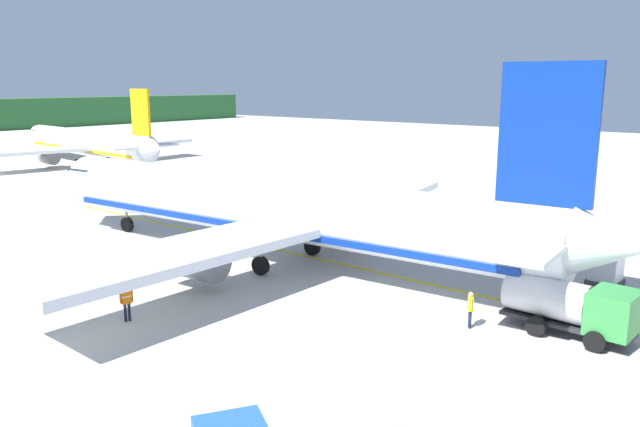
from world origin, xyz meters
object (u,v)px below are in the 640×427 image
Objects in this scene: service_truck_catering at (571,305)px; crew_marshaller at (470,307)px; airliner_foreground at (275,209)px; crew_loader_left at (127,300)px; cargo_container_near at (606,269)px; airliner_mid_apron at (89,143)px.

crew_marshaller is at bearing 118.07° from service_truck_catering.
crew_loader_left is (-11.66, -1.44, -2.35)m from airliner_foreground.
crew_marshaller is (-10.48, 2.99, 0.11)m from cargo_container_near.
crew_marshaller is (-21.17, -66.94, -1.91)m from airliner_mid_apron.
airliner_mid_apron is at bearing 60.54° from crew_loader_left.
cargo_container_near is 1.09× the size of crew_loader_left.
crew_loader_left is (-9.42, 12.77, 0.03)m from crew_marshaller.
airliner_mid_apron is 6.29× the size of service_truck_catering.
service_truck_catering reaches higher than cargo_container_near.
airliner_foreground is at bearing 81.04° from crew_marshaller.
crew_loader_left is at bearing 141.63° from cargo_container_near.
airliner_mid_apron is 18.83× the size of cargo_container_near.
airliner_mid_apron is at bearing 81.31° from cargo_container_near.
cargo_container_near is (8.45, 0.81, -0.49)m from service_truck_catering.
crew_loader_left is at bearing -119.46° from airliner_mid_apron.
service_truck_catering is at bearing -61.93° from crew_marshaller.
service_truck_catering reaches higher than crew_marshaller.
service_truck_catering is 2.99× the size of cargo_container_near.
crew_marshaller is at bearing -107.55° from airliner_mid_apron.
airliner_foreground reaches higher than cargo_container_near.
crew_marshaller is 15.87m from crew_loader_left.
airliner_foreground is at bearing 7.05° from crew_loader_left.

